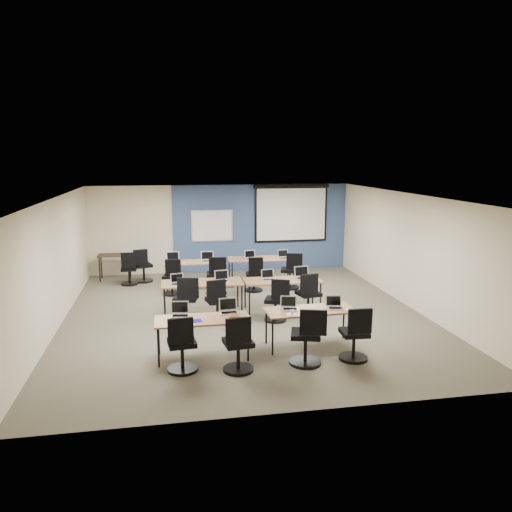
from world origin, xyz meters
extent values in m
cube|color=#6B6354|center=(0.00, 0.00, 0.00)|extent=(8.00, 9.00, 0.02)
cube|color=white|center=(0.00, 0.00, 2.70)|extent=(8.00, 9.00, 0.02)
cube|color=beige|center=(0.00, 4.50, 1.35)|extent=(8.00, 0.04, 2.70)
cube|color=beige|center=(0.00, -4.50, 1.35)|extent=(8.00, 0.04, 2.70)
cube|color=beige|center=(-4.00, 0.00, 1.35)|extent=(0.04, 9.00, 2.70)
cube|color=beige|center=(4.00, 0.00, 1.35)|extent=(0.04, 9.00, 2.70)
cube|color=#3D5977|center=(1.25, 4.47, 1.35)|extent=(5.50, 0.04, 2.70)
cube|color=silver|center=(-0.30, 4.43, 1.45)|extent=(1.28, 0.02, 0.98)
cube|color=white|center=(-0.30, 4.42, 1.45)|extent=(1.20, 0.02, 0.90)
cube|color=black|center=(2.20, 4.41, 1.80)|extent=(2.32, 0.03, 1.82)
cube|color=white|center=(2.20, 4.40, 1.76)|extent=(2.20, 0.02, 1.62)
cylinder|color=black|center=(2.20, 4.40, 2.64)|extent=(2.40, 0.10, 0.10)
cube|color=brown|center=(-1.12, -2.31, 0.71)|extent=(1.67, 0.70, 0.03)
cylinder|color=black|center=(-1.90, -2.60, 0.35)|extent=(0.04, 0.04, 0.70)
cylinder|color=black|center=(-0.34, -2.60, 0.35)|extent=(0.04, 0.04, 0.70)
cylinder|color=black|center=(-1.90, -2.02, 0.35)|extent=(0.04, 0.04, 0.70)
cylinder|color=black|center=(-0.34, -2.02, 0.35)|extent=(0.04, 0.04, 0.70)
cube|color=brown|center=(0.92, -2.13, 0.71)|extent=(1.68, 0.70, 0.03)
cylinder|color=black|center=(0.14, -2.42, 0.35)|extent=(0.04, 0.04, 0.70)
cylinder|color=black|center=(1.70, -2.42, 0.35)|extent=(0.04, 0.04, 0.70)
cylinder|color=black|center=(0.14, -1.84, 0.35)|extent=(0.04, 0.04, 0.70)
cylinder|color=black|center=(1.70, -1.84, 0.35)|extent=(0.04, 0.04, 0.70)
cube|color=olive|center=(-0.92, 0.32, 0.71)|extent=(1.85, 0.77, 0.03)
cylinder|color=black|center=(-1.79, -0.01, 0.35)|extent=(0.04, 0.04, 0.70)
cylinder|color=black|center=(-0.06, -0.01, 0.35)|extent=(0.04, 0.04, 0.70)
cylinder|color=black|center=(-1.79, 0.64, 0.35)|extent=(0.04, 0.04, 0.70)
cylinder|color=black|center=(-0.06, 0.64, 0.35)|extent=(0.04, 0.04, 0.70)
cube|color=#965926|center=(0.94, 0.21, 0.71)|extent=(1.79, 0.75, 0.03)
cylinder|color=black|center=(0.10, -0.10, 0.35)|extent=(0.04, 0.04, 0.70)
cylinder|color=black|center=(1.77, -0.10, 0.35)|extent=(0.04, 0.04, 0.70)
cylinder|color=black|center=(0.10, 0.52, 0.35)|extent=(0.04, 0.04, 0.70)
cylinder|color=black|center=(1.77, 0.52, 0.35)|extent=(0.04, 0.04, 0.70)
cube|color=#935D33|center=(-0.94, 2.61, 0.71)|extent=(1.68, 0.70, 0.03)
cylinder|color=black|center=(-1.72, 2.32, 0.35)|extent=(0.04, 0.04, 0.70)
cylinder|color=black|center=(-0.16, 2.32, 0.35)|extent=(0.04, 0.04, 0.70)
cylinder|color=black|center=(-1.72, 2.89, 0.35)|extent=(0.04, 0.04, 0.70)
cylinder|color=black|center=(-0.16, 2.89, 0.35)|extent=(0.04, 0.04, 0.70)
cube|color=brown|center=(0.92, 2.75, 0.71)|extent=(1.86, 0.77, 0.03)
cylinder|color=black|center=(0.05, 2.42, 0.35)|extent=(0.04, 0.04, 0.70)
cylinder|color=black|center=(1.79, 2.42, 0.35)|extent=(0.04, 0.04, 0.70)
cylinder|color=black|center=(0.05, 3.08, 0.35)|extent=(0.04, 0.04, 0.70)
cylinder|color=black|center=(1.79, 3.08, 0.35)|extent=(0.04, 0.04, 0.70)
cube|color=#BABABA|center=(-1.50, -2.11, 0.74)|extent=(0.32, 0.24, 0.02)
cube|color=black|center=(-1.50, -2.13, 0.75)|extent=(0.27, 0.14, 0.00)
cube|color=#BABABA|center=(-1.50, -1.98, 0.86)|extent=(0.32, 0.06, 0.22)
cube|color=black|center=(-1.50, -1.99, 0.86)|extent=(0.28, 0.04, 0.18)
ellipsoid|color=white|center=(-1.30, -2.34, 0.74)|extent=(0.06, 0.09, 0.03)
cylinder|color=black|center=(-1.50, -2.81, 0.03)|extent=(0.52, 0.52, 0.05)
cylinder|color=black|center=(-1.50, -2.81, 0.23)|extent=(0.06, 0.06, 0.46)
cube|color=black|center=(-1.50, -2.81, 0.50)|extent=(0.46, 0.46, 0.08)
cube|color=black|center=(-1.52, -3.02, 0.78)|extent=(0.42, 0.06, 0.44)
cube|color=#AAAAAF|center=(-0.61, -2.09, 0.74)|extent=(0.33, 0.24, 0.02)
cube|color=black|center=(-0.61, -2.11, 0.75)|extent=(0.28, 0.14, 0.00)
cube|color=#AAAAAF|center=(-0.61, -1.96, 0.87)|extent=(0.33, 0.06, 0.23)
cube|color=black|center=(-0.61, -1.97, 0.87)|extent=(0.29, 0.04, 0.19)
ellipsoid|color=white|center=(-0.29, -2.35, 0.74)|extent=(0.07, 0.10, 0.03)
cylinder|color=black|center=(-0.57, -2.98, 0.03)|extent=(0.52, 0.52, 0.05)
cylinder|color=black|center=(-0.57, -2.98, 0.23)|extent=(0.06, 0.06, 0.46)
cube|color=black|center=(-0.57, -2.98, 0.50)|extent=(0.46, 0.46, 0.08)
cube|color=black|center=(-0.60, -3.19, 0.78)|extent=(0.42, 0.06, 0.44)
cube|color=#B8B8B8|center=(0.54, -2.08, 0.74)|extent=(0.30, 0.22, 0.02)
cube|color=black|center=(0.54, -2.10, 0.75)|extent=(0.26, 0.13, 0.00)
cube|color=#B8B8B8|center=(0.54, -1.96, 0.86)|extent=(0.30, 0.06, 0.21)
cube|color=black|center=(0.54, -1.96, 0.86)|extent=(0.27, 0.04, 0.17)
ellipsoid|color=white|center=(0.73, -2.37, 0.74)|extent=(0.08, 0.11, 0.04)
cylinder|color=black|center=(0.62, -2.90, 0.03)|extent=(0.57, 0.57, 0.05)
cylinder|color=black|center=(0.62, -2.90, 0.25)|extent=(0.06, 0.06, 0.50)
cube|color=black|center=(0.62, -2.90, 0.54)|extent=(0.50, 0.50, 0.08)
cube|color=black|center=(0.68, -3.12, 0.82)|extent=(0.46, 0.06, 0.44)
cube|color=silver|center=(1.40, -2.18, 0.74)|extent=(0.30, 0.22, 0.02)
cube|color=black|center=(1.40, -2.20, 0.75)|extent=(0.25, 0.13, 0.00)
cube|color=silver|center=(1.40, -2.06, 0.86)|extent=(0.30, 0.06, 0.21)
cube|color=black|center=(1.40, -2.07, 0.86)|extent=(0.26, 0.04, 0.17)
ellipsoid|color=white|center=(1.58, -2.32, 0.74)|extent=(0.07, 0.11, 0.04)
cylinder|color=black|center=(1.51, -2.87, 0.03)|extent=(0.52, 0.52, 0.05)
cylinder|color=black|center=(1.51, -2.87, 0.23)|extent=(0.06, 0.06, 0.46)
cube|color=black|center=(1.51, -2.87, 0.50)|extent=(0.46, 0.46, 0.08)
cube|color=black|center=(1.53, -3.08, 0.78)|extent=(0.42, 0.06, 0.44)
cube|color=#A6A6AE|center=(-1.49, 0.20, 0.74)|extent=(0.30, 0.22, 0.02)
cube|color=black|center=(-1.49, 0.18, 0.75)|extent=(0.25, 0.13, 0.00)
cube|color=#A6A6AE|center=(-1.49, 0.31, 0.86)|extent=(0.30, 0.06, 0.21)
cube|color=black|center=(-1.49, 0.31, 0.86)|extent=(0.26, 0.04, 0.17)
ellipsoid|color=white|center=(-1.21, 0.03, 0.74)|extent=(0.09, 0.11, 0.04)
cylinder|color=black|center=(-1.33, -0.26, 0.03)|extent=(0.56, 0.56, 0.05)
cylinder|color=black|center=(-1.33, -0.26, 0.25)|extent=(0.06, 0.06, 0.50)
cube|color=black|center=(-1.33, -0.26, 0.54)|extent=(0.50, 0.50, 0.08)
cube|color=black|center=(-1.28, -0.48, 0.82)|extent=(0.46, 0.06, 0.44)
cube|color=#A8A7B4|center=(-0.47, 0.26, 0.74)|extent=(0.32, 0.24, 0.02)
cube|color=black|center=(-0.47, 0.24, 0.75)|extent=(0.28, 0.14, 0.00)
cube|color=#A8A7B4|center=(-0.47, 0.38, 0.87)|extent=(0.32, 0.06, 0.22)
cube|color=black|center=(-0.47, 0.38, 0.87)|extent=(0.29, 0.04, 0.18)
ellipsoid|color=white|center=(-0.35, 0.16, 0.74)|extent=(0.07, 0.10, 0.03)
cylinder|color=black|center=(-0.65, -0.40, 0.03)|extent=(0.51, 0.51, 0.05)
cylinder|color=black|center=(-0.65, -0.40, 0.23)|extent=(0.06, 0.06, 0.45)
cube|color=black|center=(-0.65, -0.40, 0.49)|extent=(0.45, 0.45, 0.08)
cube|color=black|center=(-0.69, -0.60, 0.77)|extent=(0.41, 0.06, 0.44)
cube|color=#B2B2BE|center=(0.61, 0.24, 0.74)|extent=(0.30, 0.22, 0.02)
cube|color=black|center=(0.61, 0.22, 0.75)|extent=(0.26, 0.13, 0.00)
cube|color=#B2B2BE|center=(0.61, 0.35, 0.86)|extent=(0.30, 0.06, 0.21)
cube|color=black|center=(0.61, 0.35, 0.86)|extent=(0.26, 0.04, 0.17)
ellipsoid|color=white|center=(0.83, 0.16, 0.74)|extent=(0.06, 0.09, 0.03)
cylinder|color=black|center=(0.61, -0.54, 0.03)|extent=(0.49, 0.49, 0.05)
cylinder|color=black|center=(0.61, -0.54, 0.22)|extent=(0.06, 0.06, 0.43)
cube|color=black|center=(0.61, -0.54, 0.47)|extent=(0.43, 0.43, 0.08)
cube|color=black|center=(0.67, -0.73, 0.75)|extent=(0.40, 0.06, 0.44)
cube|color=silver|center=(1.44, 0.23, 0.74)|extent=(0.36, 0.26, 0.02)
cube|color=black|center=(1.44, 0.21, 0.75)|extent=(0.30, 0.15, 0.00)
cube|color=silver|center=(1.44, 0.37, 0.88)|extent=(0.36, 0.07, 0.25)
cube|color=black|center=(1.44, 0.36, 0.88)|extent=(0.31, 0.05, 0.20)
ellipsoid|color=white|center=(1.70, 0.16, 0.74)|extent=(0.08, 0.11, 0.03)
cylinder|color=black|center=(1.42, -0.29, 0.03)|extent=(0.53, 0.53, 0.05)
cylinder|color=black|center=(1.42, -0.29, 0.23)|extent=(0.06, 0.06, 0.47)
cube|color=black|center=(1.42, -0.29, 0.51)|extent=(0.47, 0.47, 0.08)
cube|color=black|center=(1.38, -0.50, 0.79)|extent=(0.43, 0.06, 0.44)
cube|color=#ACACAC|center=(-1.54, 2.65, 0.74)|extent=(0.36, 0.26, 0.02)
cube|color=black|center=(-1.54, 2.63, 0.75)|extent=(0.30, 0.15, 0.00)
cube|color=#ACACAC|center=(-1.54, 2.79, 0.88)|extent=(0.36, 0.07, 0.24)
cube|color=black|center=(-1.54, 2.78, 0.88)|extent=(0.31, 0.05, 0.20)
ellipsoid|color=white|center=(-1.24, 2.47, 0.74)|extent=(0.06, 0.09, 0.03)
cylinder|color=black|center=(-1.59, 2.02, 0.03)|extent=(0.49, 0.49, 0.05)
cylinder|color=black|center=(-1.59, 2.02, 0.22)|extent=(0.06, 0.06, 0.44)
cube|color=black|center=(-1.59, 2.02, 0.48)|extent=(0.44, 0.44, 0.08)
cube|color=black|center=(-1.56, 1.83, 0.76)|extent=(0.40, 0.06, 0.44)
cube|color=#B7B8C5|center=(-0.60, 2.58, 0.74)|extent=(0.34, 0.25, 0.02)
cube|color=black|center=(-0.60, 2.56, 0.75)|extent=(0.29, 0.14, 0.00)
cube|color=#B7B8C5|center=(-0.60, 2.71, 0.87)|extent=(0.34, 0.06, 0.24)
cube|color=black|center=(-0.60, 2.70, 0.87)|extent=(0.30, 0.04, 0.19)
ellipsoid|color=white|center=(-0.28, 2.44, 0.74)|extent=(0.08, 0.11, 0.04)
cylinder|color=black|center=(-0.45, 1.85, 0.03)|extent=(0.55, 0.55, 0.05)
cylinder|color=black|center=(-0.45, 1.85, 0.24)|extent=(0.06, 0.06, 0.49)
cube|color=black|center=(-0.45, 1.85, 0.53)|extent=(0.49, 0.49, 0.08)
cube|color=black|center=(-0.43, 1.63, 0.81)|extent=(0.45, 0.06, 0.44)
cube|color=#AAAAB0|center=(0.60, 2.66, 0.74)|extent=(0.31, 0.22, 0.02)
cube|color=black|center=(0.60, 2.64, 0.75)|extent=(0.26, 0.13, 0.00)
cube|color=#AAAAB0|center=(0.60, 2.78, 0.86)|extent=(0.31, 0.06, 0.21)
cube|color=black|center=(0.60, 2.77, 0.86)|extent=(0.27, 0.04, 0.17)
ellipsoid|color=white|center=(0.68, 2.45, 0.74)|extent=(0.07, 0.10, 0.03)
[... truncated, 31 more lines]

